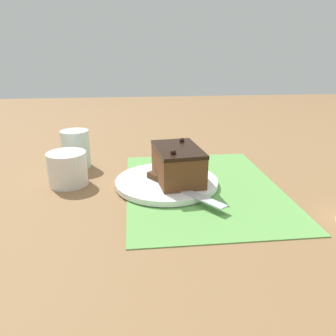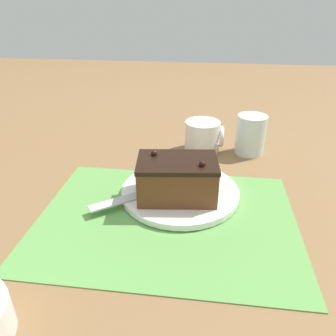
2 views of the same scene
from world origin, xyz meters
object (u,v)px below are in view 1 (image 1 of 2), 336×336
(coffee_mug, at_px, (68,168))
(drinking_glass, at_px, (76,149))
(serving_knife, at_px, (171,183))
(chocolate_cake, at_px, (178,164))
(cake_plate, at_px, (167,182))

(coffee_mug, bearing_deg, drinking_glass, -0.82)
(serving_knife, height_order, drinking_glass, drinking_glass)
(serving_knife, bearing_deg, chocolate_cake, -155.44)
(coffee_mug, bearing_deg, cake_plate, -99.40)
(chocolate_cake, relative_size, serving_knife, 0.83)
(cake_plate, bearing_deg, serving_knife, -171.29)
(cake_plate, xyz_separation_m, coffee_mug, (0.04, 0.22, 0.03))
(chocolate_cake, bearing_deg, serving_knife, 150.62)
(cake_plate, bearing_deg, coffee_mug, 80.60)
(cake_plate, xyz_separation_m, drinking_glass, (0.15, 0.22, 0.04))
(drinking_glass, relative_size, coffee_mug, 1.01)
(drinking_glass, bearing_deg, coffee_mug, 179.18)
(serving_knife, bearing_deg, cake_plate, -117.35)
(chocolate_cake, relative_size, coffee_mug, 1.60)
(cake_plate, distance_m, serving_knife, 0.04)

